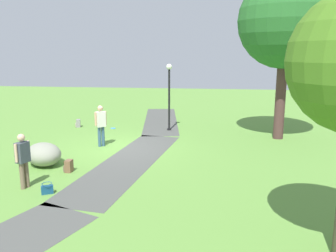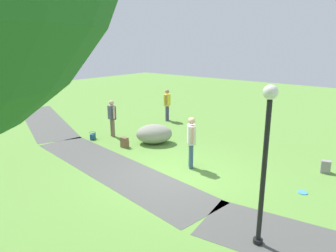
% 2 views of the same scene
% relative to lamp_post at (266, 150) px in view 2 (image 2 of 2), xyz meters
% --- Properties ---
extents(ground_plane, '(48.00, 48.00, 0.00)m').
position_rel_lamp_post_xyz_m(ground_plane, '(3.46, -1.64, -2.04)').
color(ground_plane, '#60923D').
extents(footpath_segment_mid, '(8.17, 2.83, 0.01)m').
position_rel_lamp_post_xyz_m(footpath_segment_mid, '(5.34, -0.75, -2.04)').
color(footpath_segment_mid, '#4C4E4A').
rests_on(footpath_segment_mid, ground).
extents(footpath_segment_far, '(8.11, 4.55, 0.01)m').
position_rel_lamp_post_xyz_m(footpath_segment_far, '(13.04, -2.72, -2.04)').
color(footpath_segment_far, '#4C4E4A').
rests_on(footpath_segment_far, ground).
extents(lamp_post, '(0.28, 0.28, 3.28)m').
position_rel_lamp_post_xyz_m(lamp_post, '(0.00, 0.00, 0.00)').
color(lamp_post, black).
rests_on(lamp_post, ground).
extents(lawn_boulder, '(1.81, 1.82, 0.78)m').
position_rel_lamp_post_xyz_m(lawn_boulder, '(6.08, -3.58, -1.65)').
color(lawn_boulder, gray).
rests_on(lawn_boulder, ground).
extents(woman_with_handbag, '(0.50, 0.34, 1.60)m').
position_rel_lamp_post_xyz_m(woman_with_handbag, '(8.12, -3.14, -1.12)').
color(woman_with_handbag, '#755E4D').
rests_on(woman_with_handbag, ground).
extents(man_near_boulder, '(0.34, 0.50, 1.65)m').
position_rel_lamp_post_xyz_m(man_near_boulder, '(8.09, -6.84, -1.09)').
color(man_near_boulder, '#463F69').
rests_on(man_near_boulder, ground).
extents(passerby_on_path, '(0.42, 0.43, 1.71)m').
position_rel_lamp_post_xyz_m(passerby_on_path, '(3.41, -2.40, -1.05)').
color(passerby_on_path, '#385875').
rests_on(passerby_on_path, ground).
extents(handbag_on_grass, '(0.37, 0.37, 0.31)m').
position_rel_lamp_post_xyz_m(handbag_on_grass, '(8.45, -2.31, -1.90)').
color(handbag_on_grass, navy).
rests_on(handbag_on_grass, ground).
extents(backpack_by_boulder, '(0.28, 0.26, 0.40)m').
position_rel_lamp_post_xyz_m(backpack_by_boulder, '(6.63, -2.46, -1.85)').
color(backpack_by_boulder, brown).
rests_on(backpack_by_boulder, ground).
extents(spare_backpack_on_lawn, '(0.33, 0.32, 0.40)m').
position_rel_lamp_post_xyz_m(spare_backpack_on_lawn, '(-0.11, -4.80, -1.85)').
color(spare_backpack_on_lawn, gray).
rests_on(spare_backpack_on_lawn, ground).
extents(frisbee_on_grass, '(0.26, 0.26, 0.02)m').
position_rel_lamp_post_xyz_m(frisbee_on_grass, '(-0.01, -2.90, -2.03)').
color(frisbee_on_grass, '#3F94DB').
rests_on(frisbee_on_grass, ground).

